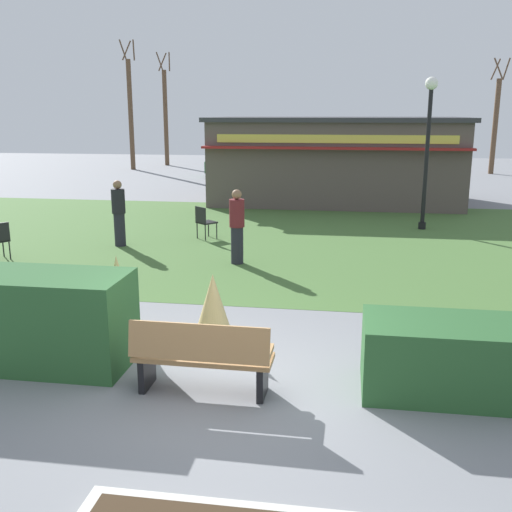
{
  "coord_description": "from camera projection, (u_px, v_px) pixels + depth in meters",
  "views": [
    {
      "loc": [
        1.27,
        -6.64,
        3.35
      ],
      "look_at": [
        -0.15,
        2.54,
        1.07
      ],
      "focal_mm": 41.25,
      "sensor_mm": 36.0,
      "label": 1
    }
  ],
  "objects": [
    {
      "name": "ground_plane",
      "position": [
        237.0,
        387.0,
        7.36
      ],
      "size": [
        80.0,
        80.0,
        0.0
      ],
      "primitive_type": "plane",
      "color": "slate"
    },
    {
      "name": "lawn_patch",
      "position": [
        298.0,
        238.0,
        16.09
      ],
      "size": [
        36.0,
        12.0,
        0.01
      ],
      "primitive_type": "cube",
      "color": "#446B33",
      "rests_on": "ground_plane"
    },
    {
      "name": "park_bench",
      "position": [
        202.0,
        357.0,
        7.08
      ],
      "size": [
        1.71,
        0.55,
        0.95
      ],
      "color": "#9E7547",
      "rests_on": "ground_plane"
    },
    {
      "name": "hedge_left",
      "position": [
        49.0,
        320.0,
        7.89
      ],
      "size": [
        2.15,
        1.1,
        1.27
      ],
      "primitive_type": "cube",
      "color": "#28562B",
      "rests_on": "ground_plane"
    },
    {
      "name": "hedge_right",
      "position": [
        440.0,
        357.0,
        7.14
      ],
      "size": [
        1.86,
        1.1,
        0.91
      ],
      "primitive_type": "cube",
      "color": "#28562B",
      "rests_on": "ground_plane"
    },
    {
      "name": "ornamental_grass_behind_left",
      "position": [
        118.0,
        301.0,
        8.58
      ],
      "size": [
        0.68,
        0.68,
        1.36
      ],
      "primitive_type": "cone",
      "color": "tan",
      "rests_on": "ground_plane"
    },
    {
      "name": "ornamental_grass_behind_right",
      "position": [
        213.0,
        307.0,
        8.81
      ],
      "size": [
        0.62,
        0.62,
        1.02
      ],
      "primitive_type": "cone",
      "color": "tan",
      "rests_on": "ground_plane"
    },
    {
      "name": "lamppost_far",
      "position": [
        428.0,
        136.0,
        16.71
      ],
      "size": [
        0.36,
        0.36,
        4.31
      ],
      "color": "black",
      "rests_on": "ground_plane"
    },
    {
      "name": "trash_bin",
      "position": [
        9.0,
        325.0,
        8.25
      ],
      "size": [
        0.52,
        0.52,
        0.89
      ],
      "primitive_type": "cylinder",
      "color": "#2D4233",
      "rests_on": "ground_plane"
    },
    {
      "name": "food_kiosk",
      "position": [
        335.0,
        160.0,
        22.45
      ],
      "size": [
        9.35,
        5.4,
        3.18
      ],
      "color": "#594C47",
      "rests_on": "ground_plane"
    },
    {
      "name": "cafe_chair_center",
      "position": [
        204.0,
        220.0,
        15.85
      ],
      "size": [
        0.62,
        0.62,
        0.89
      ],
      "color": "black",
      "rests_on": "ground_plane"
    },
    {
      "name": "person_strolling",
      "position": [
        119.0,
        213.0,
        14.96
      ],
      "size": [
        0.34,
        0.34,
        1.69
      ],
      "rotation": [
        0.0,
        0.0,
        2.49
      ],
      "color": "#23232D",
      "rests_on": "ground_plane"
    },
    {
      "name": "person_standing",
      "position": [
        237.0,
        226.0,
        13.19
      ],
      "size": [
        0.34,
        0.34,
        1.69
      ],
      "rotation": [
        0.0,
        0.0,
        3.46
      ],
      "color": "#23232D",
      "rests_on": "ground_plane"
    },
    {
      "name": "parked_car_west_slot",
      "position": [
        247.0,
        165.0,
        31.03
      ],
      "size": [
        4.25,
        2.14,
        1.2
      ],
      "color": "#2D6638",
      "rests_on": "ground_plane"
    },
    {
      "name": "parked_car_center_slot",
      "position": [
        353.0,
        166.0,
        30.21
      ],
      "size": [
        4.26,
        2.18,
        1.2
      ],
      "color": "maroon",
      "rests_on": "ground_plane"
    },
    {
      "name": "tree_left_bg",
      "position": [
        166.0,
        116.0,
        37.55
      ],
      "size": [
        0.91,
        0.96,
        7.0
      ],
      "color": "brown",
      "rests_on": "ground_plane"
    },
    {
      "name": "tree_right_bg",
      "position": [
        131.0,
        113.0,
        34.69
      ],
      "size": [
        0.91,
        0.96,
        7.41
      ],
      "color": "brown",
      "rests_on": "ground_plane"
    },
    {
      "name": "tree_center_bg",
      "position": [
        495.0,
        124.0,
        32.32
      ],
      "size": [
        0.91,
        0.96,
        6.19
      ],
      "color": "brown",
      "rests_on": "ground_plane"
    }
  ]
}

